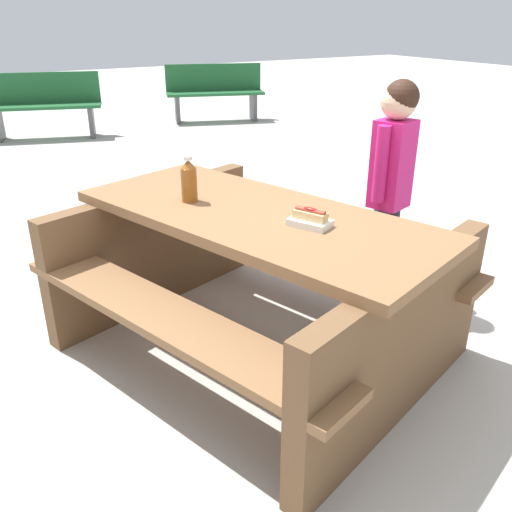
{
  "coord_description": "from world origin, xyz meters",
  "views": [
    {
      "loc": [
        2.05,
        -1.21,
        1.6
      ],
      "look_at": [
        0.0,
        0.0,
        0.52
      ],
      "focal_mm": 38.12,
      "sensor_mm": 36.0,
      "label": 1
    }
  ],
  "objects_px": {
    "park_bench_far": "(215,91)",
    "hotdog_tray": "(310,219)",
    "soda_bottle": "(189,181)",
    "park_bench_mid": "(44,104)",
    "child_in_coat": "(392,165)",
    "picnic_table": "(256,271)"
  },
  "relations": [
    {
      "from": "park_bench_far",
      "to": "hotdog_tray",
      "type": "bearing_deg",
      "value": -22.93
    },
    {
      "from": "soda_bottle",
      "to": "park_bench_mid",
      "type": "distance_m",
      "value": 5.61
    },
    {
      "from": "hotdog_tray",
      "to": "park_bench_far",
      "type": "bearing_deg",
      "value": 157.07
    },
    {
      "from": "child_in_coat",
      "to": "soda_bottle",
      "type": "bearing_deg",
      "value": -99.7
    },
    {
      "from": "park_bench_far",
      "to": "soda_bottle",
      "type": "bearing_deg",
      "value": -27.59
    },
    {
      "from": "hotdog_tray",
      "to": "child_in_coat",
      "type": "height_order",
      "value": "child_in_coat"
    },
    {
      "from": "hotdog_tray",
      "to": "park_bench_far",
      "type": "relative_size",
      "value": 0.14
    },
    {
      "from": "soda_bottle",
      "to": "child_in_coat",
      "type": "bearing_deg",
      "value": 80.3
    },
    {
      "from": "park_bench_far",
      "to": "picnic_table",
      "type": "bearing_deg",
      "value": -24.78
    },
    {
      "from": "picnic_table",
      "to": "park_bench_mid",
      "type": "xyz_separation_m",
      "value": [
        -5.89,
        0.14,
        0.0
      ]
    },
    {
      "from": "picnic_table",
      "to": "hotdog_tray",
      "type": "height_order",
      "value": "hotdog_tray"
    },
    {
      "from": "picnic_table",
      "to": "soda_bottle",
      "type": "distance_m",
      "value": 0.55
    },
    {
      "from": "picnic_table",
      "to": "child_in_coat",
      "type": "relative_size",
      "value": 1.67
    },
    {
      "from": "child_in_coat",
      "to": "park_bench_far",
      "type": "bearing_deg",
      "value": 162.98
    },
    {
      "from": "soda_bottle",
      "to": "hotdog_tray",
      "type": "distance_m",
      "value": 0.66
    },
    {
      "from": "picnic_table",
      "to": "park_bench_far",
      "type": "distance_m",
      "value": 6.45
    },
    {
      "from": "park_bench_mid",
      "to": "picnic_table",
      "type": "bearing_deg",
      "value": -1.36
    },
    {
      "from": "park_bench_far",
      "to": "park_bench_mid",
      "type": "bearing_deg",
      "value": -90.75
    },
    {
      "from": "child_in_coat",
      "to": "park_bench_mid",
      "type": "xyz_separation_m",
      "value": [
        -5.78,
        -0.8,
        -0.37
      ]
    },
    {
      "from": "picnic_table",
      "to": "park_bench_mid",
      "type": "height_order",
      "value": "park_bench_mid"
    },
    {
      "from": "picnic_table",
      "to": "child_in_coat",
      "type": "height_order",
      "value": "child_in_coat"
    },
    {
      "from": "child_in_coat",
      "to": "picnic_table",
      "type": "bearing_deg",
      "value": -83.57
    }
  ]
}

